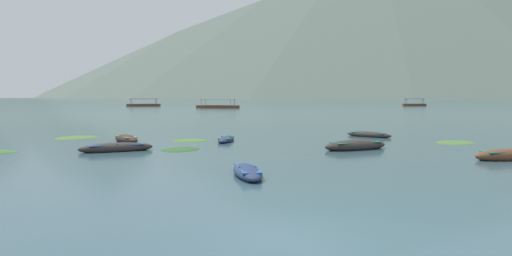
{
  "coord_description": "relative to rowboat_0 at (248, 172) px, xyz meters",
  "views": [
    {
      "loc": [
        -1.32,
        -9.31,
        2.97
      ],
      "look_at": [
        -1.37,
        29.55,
        0.32
      ],
      "focal_mm": 32.27,
      "sensor_mm": 36.0,
      "label": 1
    }
  ],
  "objects": [
    {
      "name": "mountain_1",
      "position": [
        -634.82,
        1889.29,
        205.08
      ],
      "size": [
        1300.91,
        1300.91,
        410.46
      ],
      "primitive_type": "cone",
      "color": "#56665B",
      "rests_on": "ground"
    },
    {
      "name": "rowboat_6",
      "position": [
        5.95,
        8.7,
        0.06
      ],
      "size": [
        4.24,
        2.94,
        0.68
      ],
      "color": "#2D2826",
      "rests_on": "ground"
    },
    {
      "name": "weed_patch_3",
      "position": [
        -12.71,
        16.09,
        -0.15
      ],
      "size": [
        3.36,
        3.82,
        0.14
      ],
      "primitive_type": "ellipsoid",
      "rotation": [
        0.0,
        0.0,
        1.36
      ],
      "color": "#477033",
      "rests_on": "ground"
    },
    {
      "name": "ferry_2",
      "position": [
        -9.74,
        103.89,
        0.3
      ],
      "size": [
        11.52,
        7.18,
        2.54
      ],
      "color": "brown",
      "rests_on": "ground"
    },
    {
      "name": "rowboat_4",
      "position": [
        8.69,
        16.83,
        0.01
      ],
      "size": [
        3.24,
        3.08,
        0.49
      ],
      "color": "#2D2826",
      "rests_on": "ground"
    },
    {
      "name": "rowboat_1",
      "position": [
        -1.67,
        13.36,
        -0.01
      ],
      "size": [
        1.3,
        3.44,
        0.44
      ],
      "color": "navy",
      "rests_on": "ground"
    },
    {
      "name": "rowboat_2",
      "position": [
        12.15,
        4.42,
        0.05
      ],
      "size": [
        3.44,
        1.75,
        0.65
      ],
      "color": "brown",
      "rests_on": "ground"
    },
    {
      "name": "ferry_0",
      "position": [
        51.39,
        131.25,
        0.3
      ],
      "size": [
        7.24,
        2.82,
        2.54
      ],
      "color": "brown",
      "rests_on": "ground"
    },
    {
      "name": "rowboat_3",
      "position": [
        -7.3,
        7.81,
        0.03
      ],
      "size": [
        4.04,
        2.69,
        0.59
      ],
      "color": "#2D2826",
      "rests_on": "ground"
    },
    {
      "name": "rowboat_0",
      "position": [
        0.0,
        0.0,
        0.0
      ],
      "size": [
        1.54,
        3.52,
        0.48
      ],
      "color": "navy",
      "rests_on": "ground"
    },
    {
      "name": "weed_patch_2",
      "position": [
        -4.13,
        13.93,
        -0.15
      ],
      "size": [
        3.12,
        3.06,
        0.14
      ],
      "primitive_type": "ellipsoid",
      "rotation": [
        0.0,
        0.0,
        1.96
      ],
      "color": "#477033",
      "rests_on": "ground"
    },
    {
      "name": "weed_patch_1",
      "position": [
        13.27,
        12.51,
        -0.15
      ],
      "size": [
        3.72,
        3.9,
        0.14
      ],
      "primitive_type": "ellipsoid",
      "rotation": [
        0.0,
        0.0,
        0.95
      ],
      "color": "#477033",
      "rests_on": "ground"
    },
    {
      "name": "weed_patch_0",
      "position": [
        -13.6,
        7.61,
        -0.15
      ],
      "size": [
        2.97,
        2.53,
        0.14
      ],
      "primitive_type": "ellipsoid",
      "rotation": [
        0.0,
        0.0,
        2.65
      ],
      "color": "#38662D",
      "rests_on": "ground"
    },
    {
      "name": "mountain_2",
      "position": [
        -44.44,
        1801.82,
        105.02
      ],
      "size": [
        649.93,
        649.93,
        210.34
      ],
      "primitive_type": "cone",
      "color": "slate",
      "rests_on": "ground"
    },
    {
      "name": "weed_patch_4",
      "position": [
        -3.93,
        8.6,
        -0.15
      ],
      "size": [
        2.79,
        3.15,
        0.14
      ],
      "primitive_type": "ellipsoid",
      "rotation": [
        0.0,
        0.0,
        1.2
      ],
      "color": "#2D5628",
      "rests_on": "ground"
    },
    {
      "name": "ground_plane",
      "position": [
        1.64,
        1492.2,
        -0.15
      ],
      "size": [
        6000.0,
        6000.0,
        0.0
      ],
      "primitive_type": "plane",
      "color": "#385660"
    },
    {
      "name": "mountain_3",
      "position": [
        392.05,
        1555.75,
        299.19
      ],
      "size": [
        2094.56,
        2094.56,
        598.67
      ],
      "primitive_type": "cone",
      "color": "#56665B",
      "rests_on": "ground"
    },
    {
      "name": "ferry_1",
      "position": [
        -34.98,
        127.44,
        0.3
      ],
      "size": [
        10.49,
        5.15,
        2.54
      ],
      "color": "brown",
      "rests_on": "ground"
    },
    {
      "name": "rowboat_5",
      "position": [
        -8.23,
        13.01,
        0.04
      ],
      "size": [
        2.71,
        3.31,
        0.6
      ],
      "color": "#2D2826",
      "rests_on": "ground"
    }
  ]
}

